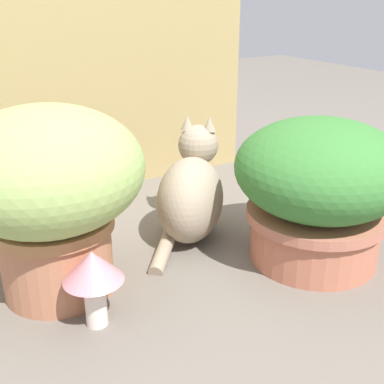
% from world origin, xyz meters
% --- Properties ---
extents(ground_plane, '(6.00, 6.00, 0.00)m').
position_xyz_m(ground_plane, '(0.00, 0.00, 0.00)').
color(ground_plane, '#696158').
extents(cardboard_backdrop, '(1.24, 0.03, 0.77)m').
position_xyz_m(cardboard_backdrop, '(0.06, 0.55, 0.39)').
color(cardboard_backdrop, tan).
rests_on(cardboard_backdrop, ground).
extents(grass_planter, '(0.40, 0.40, 0.41)m').
position_xyz_m(grass_planter, '(-0.16, 0.01, 0.24)').
color(grass_planter, '#B06F4E').
rests_on(grass_planter, ground).
extents(leafy_planter, '(0.40, 0.40, 0.35)m').
position_xyz_m(leafy_planter, '(0.42, -0.17, 0.19)').
color(leafy_planter, '#BA6B51').
rests_on(leafy_planter, ground).
extents(cat, '(0.34, 0.31, 0.32)m').
position_xyz_m(cat, '(0.23, 0.09, 0.12)').
color(cat, gray).
rests_on(cat, ground).
extents(mushroom_ornament_pink, '(0.12, 0.12, 0.16)m').
position_xyz_m(mushroom_ornament_pink, '(-0.13, -0.15, 0.12)').
color(mushroom_ornament_pink, silver).
rests_on(mushroom_ornament_pink, ground).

